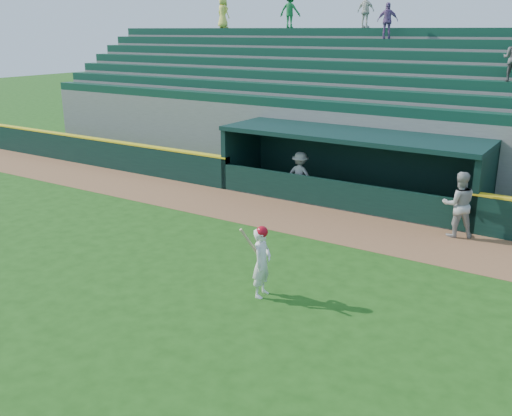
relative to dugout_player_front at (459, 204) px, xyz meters
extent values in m
plane|color=#1C4A12|center=(-4.27, -5.98, -0.99)|extent=(120.00, 120.00, 0.00)
cube|color=brown|center=(-4.27, -1.08, -0.98)|extent=(40.00, 3.00, 0.01)
cube|color=black|center=(-16.52, 0.57, -0.39)|extent=(15.50, 0.30, 1.20)
cube|color=yellow|center=(-16.52, 0.57, 0.24)|extent=(15.50, 0.32, 0.06)
imported|color=#A4A39F|center=(0.00, 0.00, 0.00)|extent=(1.20, 1.10, 1.98)
imported|color=#999994|center=(-5.87, 1.02, -0.14)|extent=(1.13, 0.68, 1.70)
cube|color=slate|center=(-4.27, 1.72, -0.97)|extent=(9.00, 2.60, 0.04)
cube|color=black|center=(-8.87, 1.72, 0.16)|extent=(0.20, 2.60, 2.30)
cube|color=black|center=(0.33, 1.72, 0.16)|extent=(0.20, 2.60, 2.30)
cube|color=black|center=(-4.27, 3.02, 0.16)|extent=(9.40, 0.20, 2.30)
cube|color=black|center=(-4.27, 1.72, 1.39)|extent=(9.40, 2.80, 0.16)
cube|color=black|center=(-4.27, 0.50, -0.49)|extent=(9.00, 0.16, 1.00)
cube|color=brown|center=(-4.27, 2.52, -0.74)|extent=(8.40, 0.45, 0.10)
cube|color=slate|center=(-4.27, 3.55, 0.47)|extent=(34.00, 0.85, 2.91)
cube|color=#0F3828|center=(-4.27, 3.43, 2.10)|extent=(34.00, 0.60, 0.36)
cube|color=slate|center=(-4.27, 4.40, 0.69)|extent=(34.00, 0.85, 3.36)
cube|color=#0F3828|center=(-4.27, 4.28, 2.55)|extent=(34.00, 0.60, 0.36)
cube|color=slate|center=(-4.27, 5.25, 0.92)|extent=(34.00, 0.85, 3.81)
cube|color=#0F3828|center=(-4.27, 5.13, 3.00)|extent=(34.00, 0.60, 0.36)
cube|color=slate|center=(-4.27, 6.10, 1.14)|extent=(34.00, 0.85, 4.26)
cube|color=#0F3828|center=(-4.27, 5.98, 3.45)|extent=(34.00, 0.60, 0.36)
cube|color=slate|center=(-4.27, 6.95, 1.37)|extent=(34.00, 0.85, 4.71)
cube|color=#0F3828|center=(-4.27, 6.83, 3.90)|extent=(34.00, 0.60, 0.36)
cube|color=slate|center=(-4.27, 7.80, 1.59)|extent=(34.00, 0.85, 5.16)
cube|color=#0F3828|center=(-4.27, 7.68, 4.35)|extent=(34.00, 0.60, 0.36)
cube|color=slate|center=(-4.27, 8.65, 1.82)|extent=(34.00, 0.85, 5.61)
cube|color=#0F3828|center=(-4.27, 8.53, 4.80)|extent=(34.00, 0.60, 0.36)
cube|color=slate|center=(-4.27, 9.22, 1.82)|extent=(34.50, 0.30, 5.61)
imported|color=silver|center=(-6.81, 8.55, 5.70)|extent=(0.89, 0.49, 1.43)
imported|color=#197435|center=(-10.70, 8.55, 5.79)|extent=(1.10, 0.71, 1.61)
imported|color=#E8E352|center=(-14.69, 8.55, 5.75)|extent=(0.84, 0.64, 1.53)
imported|color=#815795|center=(-5.45, 7.70, 5.27)|extent=(0.93, 0.56, 1.48)
imported|color=white|center=(-2.73, -6.51, -0.17)|extent=(0.46, 0.64, 1.64)
sphere|color=#B20919|center=(-2.73, -6.51, 0.58)|extent=(0.27, 0.27, 0.27)
cylinder|color=#D0AE85|center=(-2.91, -6.73, 0.35)|extent=(0.30, 0.46, 0.76)
camera|label=1|loc=(3.70, -16.67, 4.91)|focal=40.00mm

